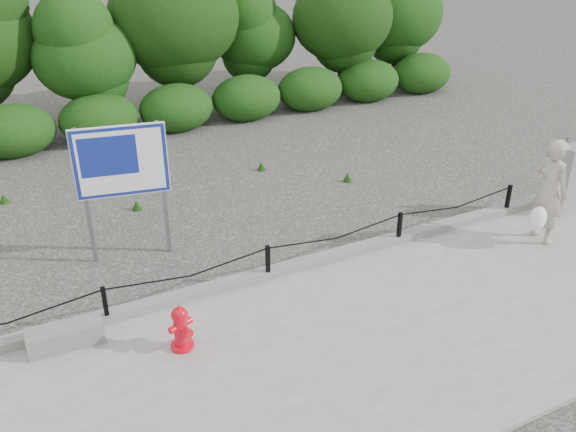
{
  "coord_description": "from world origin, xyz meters",
  "views": [
    {
      "loc": [
        -3.36,
        -7.36,
        5.39
      ],
      "look_at": [
        0.45,
        0.2,
        1.0
      ],
      "focal_mm": 38.0,
      "sensor_mm": 36.0,
      "label": 1
    }
  ],
  "objects_px": {
    "concrete_block": "(66,336)",
    "pedestrian": "(549,193)",
    "advertising_sign": "(121,167)",
    "fire_hydrant": "(181,328)",
    "utility_cabinet": "(567,179)"
  },
  "relations": [
    {
      "from": "concrete_block",
      "to": "pedestrian",
      "type": "bearing_deg",
      "value": -5.47
    },
    {
      "from": "pedestrian",
      "to": "concrete_block",
      "type": "distance_m",
      "value": 7.98
    },
    {
      "from": "pedestrian",
      "to": "advertising_sign",
      "type": "bearing_deg",
      "value": 69.19
    },
    {
      "from": "pedestrian",
      "to": "fire_hydrant",
      "type": "bearing_deg",
      "value": 91.95
    },
    {
      "from": "fire_hydrant",
      "to": "pedestrian",
      "type": "height_order",
      "value": "pedestrian"
    },
    {
      "from": "utility_cabinet",
      "to": "concrete_block",
      "type": "bearing_deg",
      "value": 167.47
    },
    {
      "from": "fire_hydrant",
      "to": "pedestrian",
      "type": "xyz_separation_m",
      "value": [
        6.53,
        -0.02,
        0.59
      ]
    },
    {
      "from": "fire_hydrant",
      "to": "concrete_block",
      "type": "distance_m",
      "value": 1.57
    },
    {
      "from": "pedestrian",
      "to": "utility_cabinet",
      "type": "xyz_separation_m",
      "value": [
        1.24,
        0.64,
        -0.25
      ]
    },
    {
      "from": "fire_hydrant",
      "to": "concrete_block",
      "type": "height_order",
      "value": "fire_hydrant"
    },
    {
      "from": "concrete_block",
      "to": "utility_cabinet",
      "type": "height_order",
      "value": "utility_cabinet"
    },
    {
      "from": "pedestrian",
      "to": "concrete_block",
      "type": "relative_size",
      "value": 1.9
    },
    {
      "from": "advertising_sign",
      "to": "fire_hydrant",
      "type": "bearing_deg",
      "value": -79.63
    },
    {
      "from": "fire_hydrant",
      "to": "advertising_sign",
      "type": "bearing_deg",
      "value": 69.54
    },
    {
      "from": "fire_hydrant",
      "to": "advertising_sign",
      "type": "relative_size",
      "value": 0.28
    }
  ]
}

